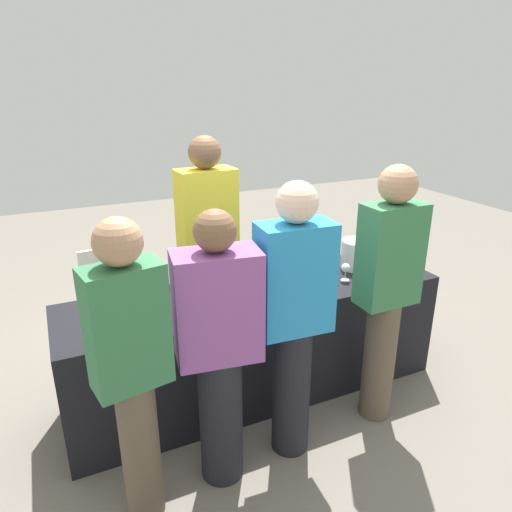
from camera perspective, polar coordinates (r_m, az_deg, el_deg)
The scene contains 16 objects.
ground_plane at distance 3.58m, azimuth 0.00°, elevation -15.73°, with size 12.00×12.00×0.00m, color slate.
tasting_table at distance 3.36m, azimuth 0.00°, elevation -10.32°, with size 2.61×0.69×0.79m, color black.
wine_bottle_0 at distance 3.17m, azimuth -5.69°, elevation -2.18°, with size 0.08×0.08×0.31m.
wine_bottle_1 at distance 3.18m, azimuth -4.05°, elevation -2.21°, with size 0.07×0.07×0.29m.
wine_bottle_2 at distance 3.34m, azimuth 3.87°, elevation -0.73°, with size 0.07×0.07×0.33m.
wine_bottle_3 at distance 3.43m, azimuth 5.71°, elevation -0.40°, with size 0.07×0.07×0.32m.
wine_glass_0 at distance 3.15m, azimuth 6.43°, elevation -2.57°, with size 0.07×0.07×0.14m.
wine_glass_1 at distance 3.32m, azimuth 8.26°, elevation -1.65°, with size 0.07×0.07×0.13m.
wine_glass_2 at distance 3.36m, azimuth 10.86°, elevation -1.51°, with size 0.06×0.06×0.13m.
ice_bucket at distance 3.60m, azimuth 12.13°, elevation 0.21°, with size 0.23×0.23×0.22m, color silver.
server_pouring at distance 3.57m, azimuth -5.85°, elevation 1.44°, with size 0.43×0.25×1.76m.
guest_0 at distance 2.30m, azimuth -14.91°, elevation -12.87°, with size 0.38×0.25×1.60m.
guest_1 at distance 2.47m, azimuth -4.57°, elevation -10.90°, with size 0.46×0.30×1.57m.
guest_2 at distance 2.63m, azimuth 4.58°, elevation -7.32°, with size 0.42×0.25×1.66m.
guest_3 at distance 2.99m, azimuth 15.61°, elevation -3.79°, with size 0.37×0.23×1.69m.
menu_board at distance 4.00m, azimuth -16.94°, elevation -5.07°, with size 0.46×0.03×0.90m, color white.
Camera 1 is at (-1.21, -2.62, 2.13)m, focal length 32.90 mm.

